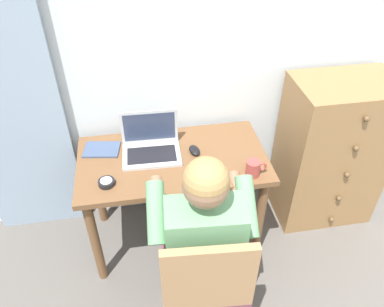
% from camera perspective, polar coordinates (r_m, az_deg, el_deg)
% --- Properties ---
extents(wall_back, '(4.80, 0.05, 2.50)m').
position_cam_1_polar(wall_back, '(2.35, 6.14, 16.50)').
color(wall_back, silver).
rests_on(wall_back, ground_plane).
extents(desk, '(1.12, 0.60, 0.71)m').
position_cam_1_polar(desk, '(2.32, -2.86, -2.79)').
color(desk, brown).
rests_on(desk, ground_plane).
extents(dresser, '(0.65, 0.47, 1.06)m').
position_cam_1_polar(dresser, '(2.74, 20.09, 0.17)').
color(dresser, olive).
rests_on(dresser, ground_plane).
extents(chair, '(0.45, 0.43, 0.87)m').
position_cam_1_polar(chair, '(1.97, 2.00, -18.38)').
color(chair, brown).
rests_on(chair, ground_plane).
extents(person_seated, '(0.56, 0.61, 1.19)m').
position_cam_1_polar(person_seated, '(1.93, 1.44, -10.92)').
color(person_seated, '#4C4C4C').
rests_on(person_seated, ground_plane).
extents(laptop, '(0.35, 0.26, 0.24)m').
position_cam_1_polar(laptop, '(2.27, -6.19, 1.30)').
color(laptop, '#B7BABF').
rests_on(laptop, desk).
extents(computer_mouse, '(0.07, 0.11, 0.03)m').
position_cam_1_polar(computer_mouse, '(2.27, 0.36, 0.49)').
color(computer_mouse, black).
rests_on(computer_mouse, desk).
extents(desk_clock, '(0.09, 0.09, 0.03)m').
position_cam_1_polar(desk_clock, '(2.11, -12.70, -4.27)').
color(desk_clock, black).
rests_on(desk_clock, desk).
extents(notebook_pad, '(0.23, 0.18, 0.01)m').
position_cam_1_polar(notebook_pad, '(2.36, -13.38, 0.59)').
color(notebook_pad, '#3D4C6B').
rests_on(notebook_pad, desk).
extents(coffee_mug, '(0.12, 0.08, 0.09)m').
position_cam_1_polar(coffee_mug, '(2.13, 9.19, -2.19)').
color(coffee_mug, '#9E3D38').
rests_on(coffee_mug, desk).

